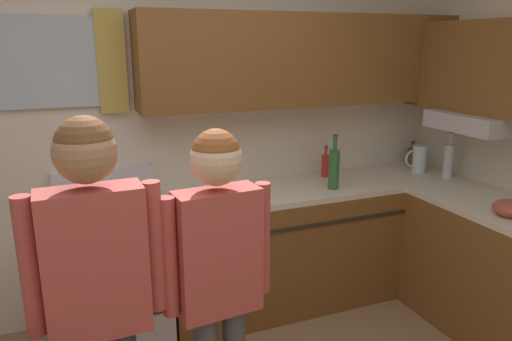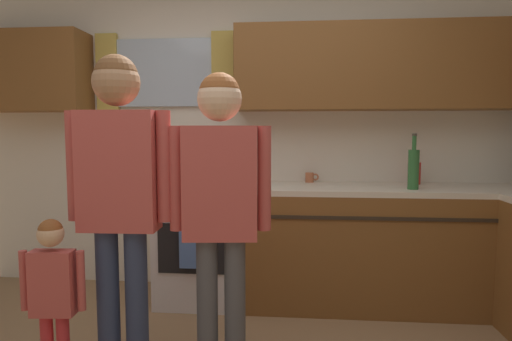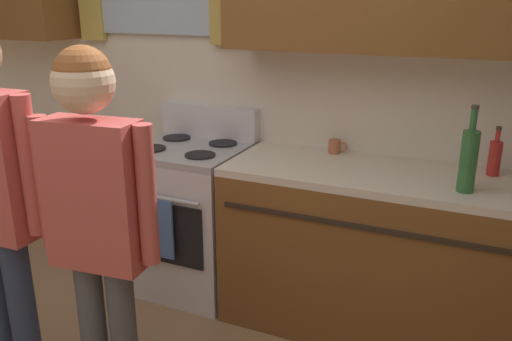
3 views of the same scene
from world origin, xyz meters
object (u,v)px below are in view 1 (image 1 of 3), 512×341
object	(u,v)px
bottle_tall_clear	(448,160)
bottle_sauce_red	(325,165)
adult_holding_child	(97,278)
bottle_wine_green	(334,168)
stove_oven	(114,272)
bottle_squat_brown	(412,156)
water_pitcher	(419,159)
adult_in_plaid	(218,265)
mixing_bowl	(510,209)
cup_terracotta	(223,181)

from	to	relation	value
bottle_tall_clear	bottle_sauce_red	distance (m)	0.94
bottle_sauce_red	adult_holding_child	xyz separation A→B (m)	(-1.80, -1.39, 0.06)
bottle_wine_green	adult_holding_child	world-z (taller)	adult_holding_child
stove_oven	bottle_squat_brown	bearing A→B (deg)	4.86
water_pitcher	adult_holding_child	size ratio (longest dim) A/B	0.13
bottle_tall_clear	water_pitcher	world-z (taller)	bottle_tall_clear
water_pitcher	bottle_wine_green	bearing A→B (deg)	-171.31
bottle_sauce_red	water_pitcher	size ratio (longest dim) A/B	1.12
adult_holding_child	adult_in_plaid	world-z (taller)	adult_holding_child
bottle_tall_clear	adult_in_plaid	world-z (taller)	adult_in_plaid
bottle_tall_clear	adult_holding_child	world-z (taller)	adult_holding_child
bottle_sauce_red	adult_holding_child	bearing A→B (deg)	-142.32
bottle_tall_clear	bottle_squat_brown	world-z (taller)	bottle_tall_clear
mixing_bowl	cup_terracotta	bearing A→B (deg)	138.32
mixing_bowl	adult_in_plaid	world-z (taller)	adult_in_plaid
stove_oven	water_pitcher	bearing A→B (deg)	-0.20
water_pitcher	mixing_bowl	bearing A→B (deg)	-99.37
bottle_sauce_red	bottle_wine_green	bearing A→B (deg)	-109.62
stove_oven	adult_in_plaid	world-z (taller)	adult_in_plaid
cup_terracotta	water_pitcher	world-z (taller)	water_pitcher
bottle_wine_green	stove_oven	bearing A→B (deg)	174.78
bottle_tall_clear	mixing_bowl	distance (m)	0.86
cup_terracotta	water_pitcher	size ratio (longest dim) A/B	0.49
bottle_tall_clear	cup_terracotta	size ratio (longest dim) A/B	3.37
mixing_bowl	adult_holding_child	size ratio (longest dim) A/B	0.12
stove_oven	cup_terracotta	distance (m)	0.98
adult_holding_child	water_pitcher	bearing A→B (deg)	25.49
cup_terracotta	water_pitcher	bearing A→B (deg)	-8.31
bottle_tall_clear	cup_terracotta	world-z (taller)	bottle_tall_clear
bottle_sauce_red	cup_terracotta	bearing A→B (deg)	175.91
adult_holding_child	bottle_squat_brown	bearing A→B (deg)	28.32
stove_oven	adult_holding_child	distance (m)	1.37
adult_in_plaid	stove_oven	bearing A→B (deg)	105.95
cup_terracotta	adult_in_plaid	xyz separation A→B (m)	(-0.49, -1.41, 0.06)
bottle_tall_clear	bottle_squat_brown	distance (m)	0.44
bottle_tall_clear	bottle_wine_green	world-z (taller)	bottle_wine_green
water_pitcher	adult_holding_child	bearing A→B (deg)	-154.51
water_pitcher	mixing_bowl	distance (m)	1.04
bottle_tall_clear	adult_in_plaid	xyz separation A→B (m)	(-2.16, -0.97, -0.04)
bottle_wine_green	bottle_sauce_red	size ratio (longest dim) A/B	1.60
bottle_squat_brown	adult_in_plaid	size ratio (longest dim) A/B	0.13
stove_oven	bottle_tall_clear	xyz separation A→B (m)	(2.50, -0.22, 0.57)
bottle_squat_brown	adult_holding_child	size ratio (longest dim) A/B	0.12
adult_in_plaid	adult_holding_child	bearing A→B (deg)	-175.90
bottle_squat_brown	bottle_sauce_red	distance (m)	0.88
bottle_sauce_red	adult_holding_child	size ratio (longest dim) A/B	0.15
bottle_tall_clear	adult_in_plaid	bearing A→B (deg)	-155.84
bottle_wine_green	bottle_sauce_red	world-z (taller)	bottle_wine_green
bottle_tall_clear	mixing_bowl	xyz separation A→B (m)	(-0.27, -0.81, -0.09)
stove_oven	adult_holding_child	size ratio (longest dim) A/B	0.66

